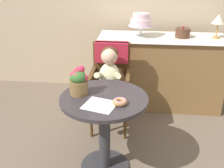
% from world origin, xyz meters
% --- Properties ---
extents(ground_plane, '(8.00, 8.00, 0.00)m').
position_xyz_m(ground_plane, '(0.00, 0.00, 0.00)').
color(ground_plane, '#6B5B4C').
extents(cafe_table, '(0.72, 0.72, 0.72)m').
position_xyz_m(cafe_table, '(0.00, 0.00, 0.51)').
color(cafe_table, '#332D33').
rests_on(cafe_table, ground).
extents(wicker_chair, '(0.42, 0.45, 0.95)m').
position_xyz_m(wicker_chair, '(-0.02, 0.73, 0.64)').
color(wicker_chair, brown).
rests_on(wicker_chair, ground).
extents(seated_child, '(0.27, 0.32, 0.73)m').
position_xyz_m(seated_child, '(-0.02, 0.57, 0.68)').
color(seated_child, beige).
rests_on(seated_child, ground).
extents(paper_napkin, '(0.28, 0.27, 0.00)m').
position_xyz_m(paper_napkin, '(-0.01, -0.14, 0.72)').
color(paper_napkin, white).
rests_on(paper_napkin, cafe_table).
extents(donut_front, '(0.11, 0.11, 0.04)m').
position_xyz_m(donut_front, '(0.14, -0.11, 0.74)').
color(donut_front, '#AD7542').
rests_on(donut_front, cafe_table).
extents(flower_vase, '(0.15, 0.15, 0.24)m').
position_xyz_m(flower_vase, '(-0.21, 0.03, 0.83)').
color(flower_vase, brown).
rests_on(flower_vase, cafe_table).
extents(display_counter, '(1.56, 0.62, 0.90)m').
position_xyz_m(display_counter, '(0.55, 1.30, 0.45)').
color(display_counter, olive).
rests_on(display_counter, ground).
extents(tiered_cake_stand, '(0.30, 0.30, 0.28)m').
position_xyz_m(tiered_cake_stand, '(0.28, 1.30, 1.09)').
color(tiered_cake_stand, silver).
rests_on(tiered_cake_stand, display_counter).
extents(round_layer_cake, '(0.18, 0.18, 0.14)m').
position_xyz_m(round_layer_cake, '(0.78, 1.31, 0.96)').
color(round_layer_cake, '#4C2D1E').
rests_on(round_layer_cake, display_counter).
extents(table_lamp, '(0.15, 0.15, 0.28)m').
position_xyz_m(table_lamp, '(1.17, 1.31, 1.12)').
color(table_lamp, '#B28C47').
rests_on(table_lamp, display_counter).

